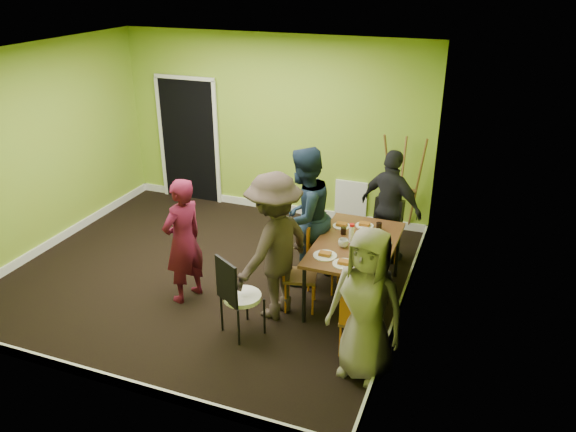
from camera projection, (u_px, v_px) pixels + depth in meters
name	position (u px, v px, depth m)	size (l,w,h in m)	color
ground	(210.00, 273.00, 7.37)	(5.00, 5.00, 0.00)	black
room_walls	(205.00, 203.00, 7.00)	(5.04, 4.54, 2.82)	#91AF2D
dining_table	(355.00, 247.00, 6.55)	(0.90, 1.50, 0.75)	black
chair_left_far	(319.00, 253.00, 6.87)	(0.37, 0.36, 0.85)	orange
chair_left_near	(294.00, 269.00, 6.46)	(0.45, 0.45, 0.89)	orange
chair_back_end	(387.00, 219.00, 7.39)	(0.42, 0.48, 0.91)	orange
chair_front_end	(357.00, 316.00, 5.65)	(0.37, 0.37, 0.85)	orange
chair_bentwood	(237.00, 293.00, 5.94)	(0.51, 0.51, 0.95)	black
easel	(402.00, 187.00, 8.10)	(0.62, 0.58, 1.55)	brown
plate_near_left	(342.00, 226.00, 6.92)	(0.22, 0.22, 0.01)	white
plate_near_right	(325.00, 256.00, 6.22)	(0.27, 0.27, 0.01)	white
plate_far_back	(364.00, 226.00, 6.93)	(0.22, 0.22, 0.01)	white
plate_far_front	(344.00, 264.00, 6.05)	(0.25, 0.25, 0.01)	white
plate_wall_back	(382.00, 243.00, 6.50)	(0.23, 0.23, 0.01)	white
plate_wall_front	(369.00, 255.00, 6.23)	(0.22, 0.22, 0.01)	white
thermos	(352.00, 234.00, 6.50)	(0.06, 0.06, 0.20)	white
blue_bottle	(371.00, 253.00, 6.08)	(0.07, 0.07, 0.20)	blue
orange_bottle	(353.00, 233.00, 6.66)	(0.04, 0.04, 0.08)	orange
glass_mid	(343.00, 231.00, 6.71)	(0.07, 0.07, 0.09)	black
glass_back	(379.00, 226.00, 6.82)	(0.07, 0.07, 0.09)	black
glass_front	(358.00, 262.00, 6.01)	(0.07, 0.07, 0.09)	black
cup_a	(343.00, 243.00, 6.41)	(0.12, 0.12, 0.09)	white
cup_b	(379.00, 238.00, 6.53)	(0.10, 0.10, 0.10)	white
person_standing	(183.00, 241.00, 6.53)	(0.56, 0.37, 1.53)	#4F0D21
person_left_far	(303.00, 217.00, 6.86)	(0.86, 0.67, 1.76)	#142333
person_left_near	(274.00, 247.00, 6.19)	(1.11, 0.64, 1.72)	#322821
person_back_end	(391.00, 207.00, 7.39)	(0.91, 0.38, 1.56)	black
person_front_end	(367.00, 305.00, 5.27)	(0.77, 0.50, 1.57)	gray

